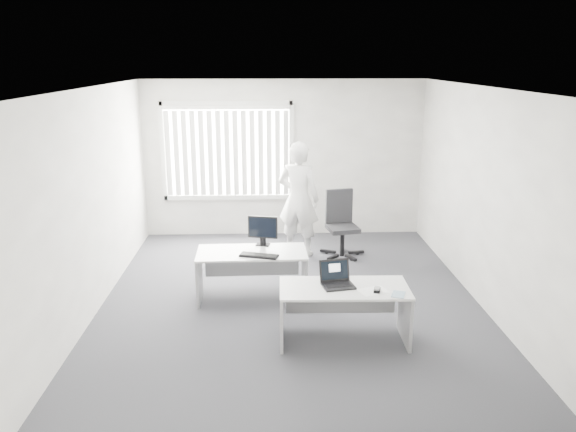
{
  "coord_description": "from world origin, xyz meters",
  "views": [
    {
      "loc": [
        -0.29,
        -6.97,
        3.14
      ],
      "look_at": [
        -0.03,
        0.15,
        1.14
      ],
      "focal_mm": 35.0,
      "sensor_mm": 36.0,
      "label": 1
    }
  ],
  "objects_px": {
    "desk_far": "(252,265)",
    "person": "(299,199)",
    "desk_near": "(344,302)",
    "office_chair": "(341,235)",
    "monitor": "(263,231)",
    "laptop": "(339,276)"
  },
  "relations": [
    {
      "from": "desk_far",
      "to": "monitor",
      "type": "distance_m",
      "value": 0.49
    },
    {
      "from": "desk_far",
      "to": "desk_near",
      "type": "bearing_deg",
      "value": -50.66
    },
    {
      "from": "desk_near",
      "to": "person",
      "type": "xyz_separation_m",
      "value": [
        -0.35,
        3.0,
        0.46
      ]
    },
    {
      "from": "desk_near",
      "to": "laptop",
      "type": "distance_m",
      "value": 0.33
    },
    {
      "from": "desk_near",
      "to": "laptop",
      "type": "bearing_deg",
      "value": 176.48
    },
    {
      "from": "person",
      "to": "laptop",
      "type": "height_order",
      "value": "person"
    },
    {
      "from": "office_chair",
      "to": "person",
      "type": "distance_m",
      "value": 0.93
    },
    {
      "from": "desk_far",
      "to": "monitor",
      "type": "relative_size",
      "value": 3.58
    },
    {
      "from": "laptop",
      "to": "office_chair",
      "type": "bearing_deg",
      "value": 70.51
    },
    {
      "from": "office_chair",
      "to": "laptop",
      "type": "xyz_separation_m",
      "value": [
        -0.42,
        -2.92,
        0.46
      ]
    },
    {
      "from": "desk_far",
      "to": "person",
      "type": "relative_size",
      "value": 0.78
    },
    {
      "from": "office_chair",
      "to": "person",
      "type": "relative_size",
      "value": 0.57
    },
    {
      "from": "monitor",
      "to": "office_chair",
      "type": "bearing_deg",
      "value": 60.9
    },
    {
      "from": "desk_far",
      "to": "office_chair",
      "type": "distance_m",
      "value": 2.21
    },
    {
      "from": "desk_near",
      "to": "desk_far",
      "type": "relative_size",
      "value": 1.0
    },
    {
      "from": "desk_near",
      "to": "monitor",
      "type": "xyz_separation_m",
      "value": [
        -0.92,
        1.51,
        0.39
      ]
    },
    {
      "from": "desk_near",
      "to": "office_chair",
      "type": "relative_size",
      "value": 1.36
    },
    {
      "from": "monitor",
      "to": "person",
      "type": "bearing_deg",
      "value": 81.99
    },
    {
      "from": "desk_near",
      "to": "desk_far",
      "type": "bearing_deg",
      "value": 131.93
    },
    {
      "from": "office_chair",
      "to": "monitor",
      "type": "distance_m",
      "value": 1.98
    },
    {
      "from": "monitor",
      "to": "desk_far",
      "type": "bearing_deg",
      "value": -106.28
    },
    {
      "from": "person",
      "to": "office_chair",
      "type": "bearing_deg",
      "value": -165.9
    }
  ]
}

